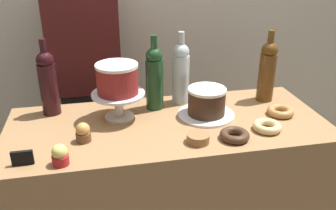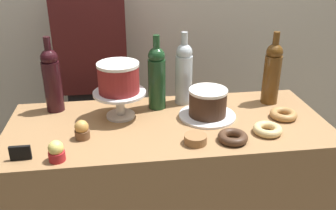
{
  "view_description": "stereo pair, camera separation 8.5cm",
  "coord_description": "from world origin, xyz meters",
  "px_view_note": "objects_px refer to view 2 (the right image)",
  "views": [
    {
      "loc": [
        -0.27,
        -1.3,
        1.59
      ],
      "look_at": [
        0.0,
        0.0,
        0.99
      ],
      "focal_mm": 39.07,
      "sensor_mm": 36.0,
      "label": 1
    },
    {
      "loc": [
        -0.18,
        -1.31,
        1.59
      ],
      "look_at": [
        0.0,
        0.0,
        0.99
      ],
      "focal_mm": 39.07,
      "sensor_mm": 36.0,
      "label": 2
    }
  ],
  "objects_px": {
    "cupcake_lemon": "(56,151)",
    "donut_maple": "(283,114)",
    "wine_bottle_green": "(157,77)",
    "donut_chocolate": "(233,137)",
    "cookie_stack": "(195,139)",
    "barista_figure": "(95,88)",
    "wine_bottle_clear": "(184,73)",
    "chocolate_round_cake": "(208,102)",
    "cupcake_caramel": "(82,130)",
    "cake_stand_pedestal": "(120,100)",
    "donut_glazed": "(267,129)",
    "wine_bottle_dark_red": "(52,79)",
    "white_layer_cake": "(119,78)",
    "wine_bottle_amber": "(272,72)",
    "price_sign_chalkboard": "(20,153)"
  },
  "relations": [
    {
      "from": "wine_bottle_green",
      "to": "cookie_stack",
      "type": "height_order",
      "value": "wine_bottle_green"
    },
    {
      "from": "chocolate_round_cake",
      "to": "wine_bottle_dark_red",
      "type": "distance_m",
      "value": 0.66
    },
    {
      "from": "cake_stand_pedestal",
      "to": "wine_bottle_clear",
      "type": "distance_m",
      "value": 0.32
    },
    {
      "from": "chocolate_round_cake",
      "to": "cupcake_lemon",
      "type": "bearing_deg",
      "value": -156.08
    },
    {
      "from": "chocolate_round_cake",
      "to": "donut_glazed",
      "type": "xyz_separation_m",
      "value": [
        0.2,
        -0.17,
        -0.05
      ]
    },
    {
      "from": "wine_bottle_dark_red",
      "to": "donut_chocolate",
      "type": "distance_m",
      "value": 0.79
    },
    {
      "from": "cupcake_lemon",
      "to": "cookie_stack",
      "type": "bearing_deg",
      "value": 5.67
    },
    {
      "from": "barista_figure",
      "to": "price_sign_chalkboard",
      "type": "bearing_deg",
      "value": -104.6
    },
    {
      "from": "chocolate_round_cake",
      "to": "wine_bottle_clear",
      "type": "xyz_separation_m",
      "value": [
        -0.07,
        0.16,
        0.08
      ]
    },
    {
      "from": "cupcake_lemon",
      "to": "price_sign_chalkboard",
      "type": "distance_m",
      "value": 0.12
    },
    {
      "from": "chocolate_round_cake",
      "to": "wine_bottle_green",
      "type": "relative_size",
      "value": 0.49
    },
    {
      "from": "wine_bottle_clear",
      "to": "barista_figure",
      "type": "height_order",
      "value": "barista_figure"
    },
    {
      "from": "donut_glazed",
      "to": "cookie_stack",
      "type": "height_order",
      "value": "same"
    },
    {
      "from": "wine_bottle_amber",
      "to": "donut_chocolate",
      "type": "height_order",
      "value": "wine_bottle_amber"
    },
    {
      "from": "cake_stand_pedestal",
      "to": "donut_glazed",
      "type": "xyz_separation_m",
      "value": [
        0.56,
        -0.22,
        -0.06
      ]
    },
    {
      "from": "white_layer_cake",
      "to": "cupcake_caramel",
      "type": "bearing_deg",
      "value": -131.27
    },
    {
      "from": "wine_bottle_dark_red",
      "to": "donut_glazed",
      "type": "bearing_deg",
      "value": -21.5
    },
    {
      "from": "white_layer_cake",
      "to": "wine_bottle_amber",
      "type": "height_order",
      "value": "wine_bottle_amber"
    },
    {
      "from": "cake_stand_pedestal",
      "to": "wine_bottle_amber",
      "type": "relative_size",
      "value": 0.67
    },
    {
      "from": "wine_bottle_green",
      "to": "cupcake_lemon",
      "type": "bearing_deg",
      "value": -135.08
    },
    {
      "from": "wine_bottle_amber",
      "to": "wine_bottle_clear",
      "type": "xyz_separation_m",
      "value": [
        -0.39,
        0.05,
        0.0
      ]
    },
    {
      "from": "white_layer_cake",
      "to": "chocolate_round_cake",
      "type": "xyz_separation_m",
      "value": [
        0.36,
        -0.05,
        -0.11
      ]
    },
    {
      "from": "price_sign_chalkboard",
      "to": "barista_figure",
      "type": "xyz_separation_m",
      "value": [
        0.21,
        0.8,
        -0.09
      ]
    },
    {
      "from": "wine_bottle_dark_red",
      "to": "donut_maple",
      "type": "distance_m",
      "value": 0.99
    },
    {
      "from": "cookie_stack",
      "to": "cake_stand_pedestal",
      "type": "bearing_deg",
      "value": 135.75
    },
    {
      "from": "wine_bottle_clear",
      "to": "donut_glazed",
      "type": "distance_m",
      "value": 0.45
    },
    {
      "from": "cake_stand_pedestal",
      "to": "donut_maple",
      "type": "relative_size",
      "value": 1.95
    },
    {
      "from": "cookie_stack",
      "to": "donut_glazed",
      "type": "bearing_deg",
      "value": 7.14
    },
    {
      "from": "cupcake_caramel",
      "to": "cookie_stack",
      "type": "relative_size",
      "value": 0.88
    },
    {
      "from": "wine_bottle_amber",
      "to": "white_layer_cake",
      "type": "bearing_deg",
      "value": -175.02
    },
    {
      "from": "white_layer_cake",
      "to": "donut_glazed",
      "type": "distance_m",
      "value": 0.62
    },
    {
      "from": "chocolate_round_cake",
      "to": "barista_figure",
      "type": "bearing_deg",
      "value": 131.2
    },
    {
      "from": "wine_bottle_dark_red",
      "to": "cupcake_lemon",
      "type": "distance_m",
      "value": 0.43
    },
    {
      "from": "barista_figure",
      "to": "wine_bottle_amber",
      "type": "bearing_deg",
      "value": -29.35
    },
    {
      "from": "white_layer_cake",
      "to": "donut_glazed",
      "type": "relative_size",
      "value": 1.52
    },
    {
      "from": "wine_bottle_clear",
      "to": "chocolate_round_cake",
      "type": "bearing_deg",
      "value": -65.37
    },
    {
      "from": "donut_maple",
      "to": "wine_bottle_dark_red",
      "type": "bearing_deg",
      "value": 167.42
    },
    {
      "from": "wine_bottle_dark_red",
      "to": "donut_maple",
      "type": "bearing_deg",
      "value": -12.58
    },
    {
      "from": "chocolate_round_cake",
      "to": "cupcake_caramel",
      "type": "distance_m",
      "value": 0.52
    },
    {
      "from": "wine_bottle_green",
      "to": "barista_figure",
      "type": "relative_size",
      "value": 0.2
    },
    {
      "from": "cake_stand_pedestal",
      "to": "wine_bottle_clear",
      "type": "relative_size",
      "value": 0.67
    },
    {
      "from": "donut_glazed",
      "to": "barista_figure",
      "type": "bearing_deg",
      "value": 133.09
    },
    {
      "from": "wine_bottle_green",
      "to": "donut_chocolate",
      "type": "xyz_separation_m",
      "value": [
        0.24,
        -0.34,
        -0.13
      ]
    },
    {
      "from": "cake_stand_pedestal",
      "to": "price_sign_chalkboard",
      "type": "bearing_deg",
      "value": -140.04
    },
    {
      "from": "cookie_stack",
      "to": "barista_figure",
      "type": "xyz_separation_m",
      "value": [
        -0.4,
        0.77,
        -0.09
      ]
    },
    {
      "from": "chocolate_round_cake",
      "to": "wine_bottle_amber",
      "type": "bearing_deg",
      "value": 19.17
    },
    {
      "from": "cupcake_lemon",
      "to": "donut_chocolate",
      "type": "bearing_deg",
      "value": 4.07
    },
    {
      "from": "cupcake_lemon",
      "to": "donut_maple",
      "type": "relative_size",
      "value": 0.66
    },
    {
      "from": "wine_bottle_dark_red",
      "to": "donut_maple",
      "type": "height_order",
      "value": "wine_bottle_dark_red"
    },
    {
      "from": "cake_stand_pedestal",
      "to": "chocolate_round_cake",
      "type": "relative_size",
      "value": 1.37
    }
  ]
}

